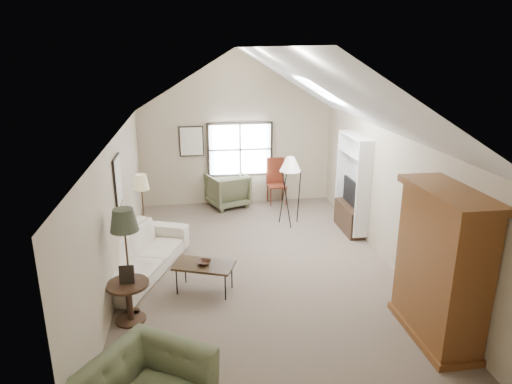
{
  "coord_description": "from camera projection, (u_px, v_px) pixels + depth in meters",
  "views": [
    {
      "loc": [
        -1.18,
        -7.67,
        3.98
      ],
      "look_at": [
        0.0,
        0.4,
        1.4
      ],
      "focal_mm": 32.0,
      "sensor_mm": 36.0,
      "label": 1
    }
  ],
  "objects": [
    {
      "name": "room_shell",
      "position": [
        259.0,
        96.0,
        7.63
      ],
      "size": [
        5.01,
        8.01,
        4.0
      ],
      "color": "#6C5C4D",
      "rests_on": "ground"
    },
    {
      "name": "window",
      "position": [
        240.0,
        149.0,
        11.91
      ],
      "size": [
        1.72,
        0.08,
        1.42
      ],
      "primitive_type": "cube",
      "color": "black",
      "rests_on": "room_shell"
    },
    {
      "name": "skylight",
      "position": [
        320.0,
        90.0,
        8.65
      ],
      "size": [
        0.8,
        1.2,
        0.52
      ],
      "primitive_type": null,
      "color": "white",
      "rests_on": "room_shell"
    },
    {
      "name": "wall_art",
      "position": [
        158.0,
        159.0,
        9.65
      ],
      "size": [
        1.97,
        3.71,
        0.88
      ],
      "color": "black",
      "rests_on": "room_shell"
    },
    {
      "name": "armoire",
      "position": [
        441.0,
        266.0,
        6.3
      ],
      "size": [
        0.6,
        1.5,
        2.2
      ],
      "primitive_type": "cube",
      "color": "brown",
      "rests_on": "ground"
    },
    {
      "name": "tv_alcove",
      "position": [
        353.0,
        182.0,
        10.08
      ],
      "size": [
        0.32,
        1.3,
        2.1
      ],
      "primitive_type": "cube",
      "color": "white",
      "rests_on": "ground"
    },
    {
      "name": "media_console",
      "position": [
        349.0,
        218.0,
        10.34
      ],
      "size": [
        0.34,
        1.18,
        0.6
      ],
      "primitive_type": "cube",
      "color": "#382316",
      "rests_on": "ground"
    },
    {
      "name": "tv_panel",
      "position": [
        351.0,
        192.0,
        10.15
      ],
      "size": [
        0.05,
        0.9,
        0.55
      ],
      "primitive_type": "cube",
      "color": "black",
      "rests_on": "media_console"
    },
    {
      "name": "sofa",
      "position": [
        139.0,
        254.0,
        8.38
      ],
      "size": [
        1.84,
        2.73,
        0.74
      ],
      "primitive_type": "imported",
      "rotation": [
        0.0,
        0.0,
        1.2
      ],
      "color": "beige",
      "rests_on": "ground"
    },
    {
      "name": "armchair_far",
      "position": [
        228.0,
        190.0,
        11.91
      ],
      "size": [
        1.22,
        1.23,
        0.87
      ],
      "primitive_type": "imported",
      "rotation": [
        0.0,
        0.0,
        3.52
      ],
      "color": "#606748",
      "rests_on": "ground"
    },
    {
      "name": "coffee_table",
      "position": [
        205.0,
        278.0,
        7.75
      ],
      "size": [
        1.12,
        0.86,
        0.5
      ],
      "primitive_type": "cube",
      "rotation": [
        0.0,
        0.0,
        -0.36
      ],
      "color": "#3C2A18",
      "rests_on": "ground"
    },
    {
      "name": "bowl",
      "position": [
        204.0,
        263.0,
        7.66
      ],
      "size": [
        0.31,
        0.31,
        0.06
      ],
      "primitive_type": "imported",
      "rotation": [
        0.0,
        0.0,
        -0.36
      ],
      "color": "#382017",
      "rests_on": "coffee_table"
    },
    {
      "name": "side_table",
      "position": [
        129.0,
        302.0,
        6.88
      ],
      "size": [
        0.82,
        0.82,
        0.64
      ],
      "primitive_type": "cylinder",
      "rotation": [
        0.0,
        0.0,
        -0.37
      ],
      "color": "#312314",
      "rests_on": "ground"
    },
    {
      "name": "side_chair",
      "position": [
        277.0,
        182.0,
        12.05
      ],
      "size": [
        0.49,
        0.49,
        1.21
      ],
      "primitive_type": "cube",
      "rotation": [
        0.0,
        0.0,
        0.04
      ],
      "color": "maroon",
      "rests_on": "ground"
    },
    {
      "name": "tripod_lamp",
      "position": [
        290.0,
        191.0,
        10.53
      ],
      "size": [
        0.55,
        0.55,
        1.66
      ],
      "primitive_type": null,
      "rotation": [
        0.0,
        0.0,
        0.14
      ],
      "color": "white",
      "rests_on": "ground"
    },
    {
      "name": "dark_lamp",
      "position": [
        128.0,
        262.0,
        6.9
      ],
      "size": [
        0.55,
        0.55,
        1.77
      ],
      "primitive_type": null,
      "rotation": [
        0.0,
        0.0,
        -0.37
      ],
      "color": "#282D1F",
      "rests_on": "ground"
    },
    {
      "name": "tan_lamp",
      "position": [
        143.0,
        210.0,
        9.38
      ],
      "size": [
        0.41,
        0.41,
        1.59
      ],
      "primitive_type": null,
      "rotation": [
        0.0,
        0.0,
        -0.37
      ],
      "color": "tan",
      "rests_on": "ground"
    }
  ]
}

